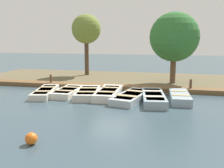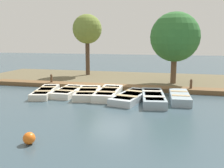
% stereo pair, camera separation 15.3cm
% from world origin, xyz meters
% --- Properties ---
extents(ground_plane, '(80.00, 80.00, 0.00)m').
position_xyz_m(ground_plane, '(0.00, 0.00, 0.00)').
color(ground_plane, '#384C56').
extents(shore_bank, '(8.00, 24.00, 0.15)m').
position_xyz_m(shore_bank, '(-5.00, 0.00, 0.07)').
color(shore_bank, brown).
rests_on(shore_bank, ground_plane).
extents(dock_walkway, '(1.04, 17.79, 0.28)m').
position_xyz_m(dock_walkway, '(-1.13, 0.00, 0.14)').
color(dock_walkway, brown).
rests_on(dock_walkway, ground_plane).
extents(rowboat_0, '(3.47, 1.75, 0.37)m').
position_xyz_m(rowboat_0, '(1.52, -3.57, 0.18)').
color(rowboat_0, beige).
rests_on(rowboat_0, ground_plane).
extents(rowboat_1, '(2.86, 1.22, 0.37)m').
position_xyz_m(rowboat_1, '(1.17, -2.27, 0.18)').
color(rowboat_1, silver).
rests_on(rowboat_1, ground_plane).
extents(rowboat_2, '(3.12, 1.78, 0.41)m').
position_xyz_m(rowboat_2, '(1.37, -0.97, 0.20)').
color(rowboat_2, beige).
rests_on(rowboat_2, ground_plane).
extents(rowboat_3, '(3.35, 1.29, 0.44)m').
position_xyz_m(rowboat_3, '(1.17, 0.22, 0.22)').
color(rowboat_3, silver).
rests_on(rowboat_3, ground_plane).
extents(rowboat_4, '(3.68, 1.92, 0.38)m').
position_xyz_m(rowboat_4, '(1.59, 1.62, 0.19)').
color(rowboat_4, '#B2BCC1').
rests_on(rowboat_4, ground_plane).
extents(rowboat_5, '(3.64, 1.60, 0.44)m').
position_xyz_m(rowboat_5, '(1.69, 2.81, 0.22)').
color(rowboat_5, '#8C9EA8').
rests_on(rowboat_5, ground_plane).
extents(rowboat_6, '(2.90, 1.15, 0.43)m').
position_xyz_m(rowboat_6, '(1.22, 4.17, 0.22)').
color(rowboat_6, '#8C9EA8').
rests_on(rowboat_6, ground_plane).
extents(mooring_post_near, '(0.15, 0.15, 0.85)m').
position_xyz_m(mooring_post_near, '(-1.12, -4.52, 0.43)').
color(mooring_post_near, brown).
rests_on(mooring_post_near, ground_plane).
extents(mooring_post_far, '(0.15, 0.15, 0.85)m').
position_xyz_m(mooring_post_far, '(-1.12, 4.89, 0.43)').
color(mooring_post_far, brown).
rests_on(mooring_post_far, ground_plane).
extents(buoy, '(0.39, 0.39, 0.39)m').
position_xyz_m(buoy, '(8.14, -0.55, 0.19)').
color(buoy, orange).
rests_on(buoy, ground_plane).
extents(park_tree_far_left, '(2.53, 2.53, 5.41)m').
position_xyz_m(park_tree_far_left, '(-6.25, -3.60, 4.08)').
color(park_tree_far_left, '#4C3828').
rests_on(park_tree_far_left, ground_plane).
extents(park_tree_left, '(3.46, 3.46, 5.16)m').
position_xyz_m(park_tree_left, '(-3.54, 3.82, 3.41)').
color(park_tree_left, brown).
rests_on(park_tree_left, ground_plane).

